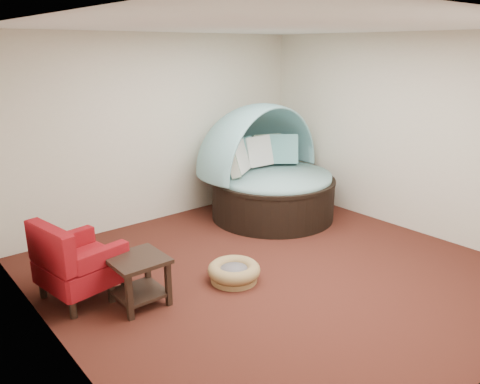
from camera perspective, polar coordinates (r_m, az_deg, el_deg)
floor at (r=5.76m, az=4.12°, el=-9.55°), size 5.00×5.00×0.00m
wall_back at (r=7.25m, az=-9.51°, el=7.55°), size 5.00×0.00×5.00m
wall_left at (r=4.02m, az=-22.14°, el=-1.32°), size 0.00×5.00×5.00m
wall_right at (r=7.22m, az=19.00°, el=6.81°), size 0.00×5.00×5.00m
ceiling at (r=5.15m, az=4.83°, el=19.50°), size 5.00×5.00×0.00m
canopy_daybed at (r=7.35m, az=3.37°, el=3.30°), size 2.21×2.13×1.78m
pet_basket at (r=5.48m, az=-0.74°, el=-9.70°), size 0.66×0.66×0.21m
red_armchair at (r=5.28m, az=-19.37°, el=-8.16°), size 0.88×0.88×0.90m
side_table at (r=5.03m, az=-12.28°, el=-9.76°), size 0.55×0.55×0.53m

